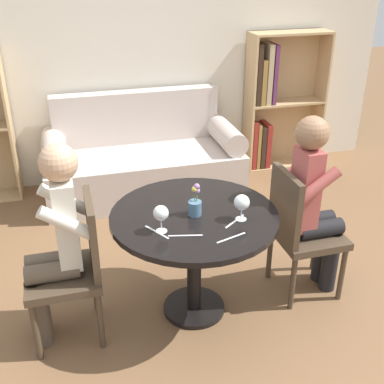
# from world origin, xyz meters

# --- Properties ---
(ground_plane) EXTENTS (16.00, 16.00, 0.00)m
(ground_plane) POSITION_xyz_m (0.00, 0.00, 0.00)
(ground_plane) COLOR brown
(back_wall) EXTENTS (5.20, 0.05, 2.70)m
(back_wall) POSITION_xyz_m (0.00, 2.24, 1.35)
(back_wall) COLOR silver
(back_wall) RESTS_ON ground_plane
(round_table) EXTENTS (1.00, 1.00, 0.72)m
(round_table) POSITION_xyz_m (0.00, 0.00, 0.59)
(round_table) COLOR black
(round_table) RESTS_ON ground_plane
(couch) EXTENTS (1.82, 0.80, 0.92)m
(couch) POSITION_xyz_m (0.00, 1.81, 0.31)
(couch) COLOR beige
(couch) RESTS_ON ground_plane
(bookshelf_right) EXTENTS (0.82, 0.28, 1.41)m
(bookshelf_right) POSITION_xyz_m (1.44, 2.08, 0.68)
(bookshelf_right) COLOR tan
(bookshelf_right) RESTS_ON ground_plane
(chair_left) EXTENTS (0.42, 0.42, 0.90)m
(chair_left) POSITION_xyz_m (-0.72, 0.00, 0.49)
(chair_left) COLOR #473828
(chair_left) RESTS_ON ground_plane
(chair_right) EXTENTS (0.42, 0.42, 0.90)m
(chair_right) POSITION_xyz_m (0.72, 0.02, 0.49)
(chair_right) COLOR #473828
(chair_right) RESTS_ON ground_plane
(person_left) EXTENTS (0.42, 0.34, 1.24)m
(person_left) POSITION_xyz_m (-0.81, 0.00, 0.66)
(person_left) COLOR brown
(person_left) RESTS_ON ground_plane
(person_right) EXTENTS (0.42, 0.34, 1.25)m
(person_right) POSITION_xyz_m (0.81, 0.02, 0.67)
(person_right) COLOR black
(person_right) RESTS_ON ground_plane
(wine_glass_left) EXTENTS (0.09, 0.09, 0.16)m
(wine_glass_left) POSITION_xyz_m (-0.23, -0.14, 0.83)
(wine_glass_left) COLOR white
(wine_glass_left) RESTS_ON round_table
(wine_glass_right) EXTENTS (0.09, 0.09, 0.16)m
(wine_glass_right) POSITION_xyz_m (0.24, -0.14, 0.83)
(wine_glass_right) COLOR white
(wine_glass_right) RESTS_ON round_table
(flower_vase) EXTENTS (0.08, 0.08, 0.20)m
(flower_vase) POSITION_xyz_m (0.00, -0.01, 0.79)
(flower_vase) COLOR slate
(flower_vase) RESTS_ON round_table
(knife_left_setting) EXTENTS (0.11, 0.17, 0.00)m
(knife_left_setting) POSITION_xyz_m (-0.26, -0.15, 0.72)
(knife_left_setting) COLOR silver
(knife_left_setting) RESTS_ON round_table
(fork_left_setting) EXTENTS (0.19, 0.05, 0.00)m
(fork_left_setting) POSITION_xyz_m (-0.11, -0.22, 0.72)
(fork_left_setting) COLOR silver
(fork_left_setting) RESTS_ON round_table
(knife_right_setting) EXTENTS (0.18, 0.07, 0.00)m
(knife_right_setting) POSITION_xyz_m (0.12, -0.31, 0.72)
(knife_right_setting) COLOR silver
(knife_right_setting) RESTS_ON round_table
(fork_right_setting) EXTENTS (0.16, 0.12, 0.00)m
(fork_right_setting) POSITION_xyz_m (0.20, -0.15, 0.72)
(fork_right_setting) COLOR silver
(fork_right_setting) RESTS_ON round_table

